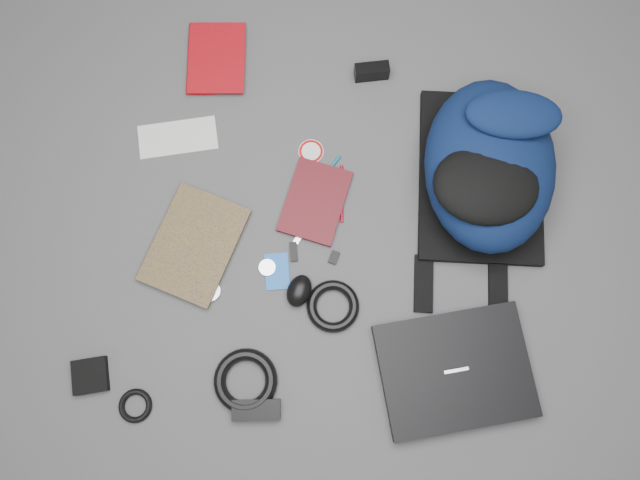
% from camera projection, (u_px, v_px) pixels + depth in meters
% --- Properties ---
extents(ground, '(4.00, 4.00, 0.00)m').
position_uv_depth(ground, '(320.00, 242.00, 1.67)').
color(ground, '#4F4F51').
rests_on(ground, ground).
extents(backpack, '(0.44, 0.57, 0.22)m').
position_uv_depth(backpack, '(490.00, 165.00, 1.60)').
color(backpack, black).
rests_on(backpack, ground).
extents(laptop, '(0.46, 0.41, 0.04)m').
position_uv_depth(laptop, '(455.00, 370.00, 1.58)').
color(laptop, black).
rests_on(laptop, ground).
extents(textbook_red, '(0.21, 0.25, 0.02)m').
position_uv_depth(textbook_red, '(188.00, 59.00, 1.77)').
color(textbook_red, maroon).
rests_on(textbook_red, ground).
extents(comic_book, '(0.25, 0.32, 0.02)m').
position_uv_depth(comic_book, '(159.00, 230.00, 1.67)').
color(comic_book, '#AA8C0C').
rests_on(comic_book, ground).
extents(envelope, '(0.24, 0.17, 0.00)m').
position_uv_depth(envelope, '(178.00, 137.00, 1.73)').
color(envelope, silver).
rests_on(envelope, ground).
extents(dvd_case, '(0.17, 0.23, 0.02)m').
position_uv_depth(dvd_case, '(315.00, 202.00, 1.69)').
color(dvd_case, '#430D11').
rests_on(dvd_case, ground).
extents(compact_camera, '(0.10, 0.06, 0.05)m').
position_uv_depth(compact_camera, '(372.00, 72.00, 1.75)').
color(compact_camera, black).
rests_on(compact_camera, ground).
extents(sticker_disc, '(0.09, 0.09, 0.00)m').
position_uv_depth(sticker_disc, '(311.00, 151.00, 1.72)').
color(sticker_disc, white).
rests_on(sticker_disc, ground).
extents(pen_teal, '(0.07, 0.14, 0.01)m').
position_uv_depth(pen_teal, '(324.00, 177.00, 1.70)').
color(pen_teal, '#0D6479').
rests_on(pen_teal, ground).
extents(pen_red, '(0.04, 0.16, 0.01)m').
position_uv_depth(pen_red, '(342.00, 194.00, 1.69)').
color(pen_red, maroon).
rests_on(pen_red, ground).
extents(id_badge, '(0.09, 0.11, 0.00)m').
position_uv_depth(id_badge, '(277.00, 271.00, 1.65)').
color(id_badge, blue).
rests_on(id_badge, ground).
extents(usb_black, '(0.03, 0.06, 0.01)m').
position_uv_depth(usb_black, '(294.00, 252.00, 1.66)').
color(usb_black, black).
rests_on(usb_black, ground).
extents(usb_silver, '(0.03, 0.04, 0.01)m').
position_uv_depth(usb_silver, '(299.00, 237.00, 1.67)').
color(usb_silver, silver).
rests_on(usb_silver, ground).
extents(key_fob, '(0.03, 0.04, 0.01)m').
position_uv_depth(key_fob, '(334.00, 257.00, 1.66)').
color(key_fob, black).
rests_on(key_fob, ground).
extents(mouse, '(0.07, 0.10, 0.05)m').
position_uv_depth(mouse, '(299.00, 291.00, 1.62)').
color(mouse, black).
rests_on(mouse, ground).
extents(headphone_left, '(0.07, 0.07, 0.01)m').
position_uv_depth(headphone_left, '(210.00, 291.00, 1.63)').
color(headphone_left, '#BCBBBE').
rests_on(headphone_left, ground).
extents(headphone_right, '(0.05, 0.05, 0.01)m').
position_uv_depth(headphone_right, '(267.00, 268.00, 1.65)').
color(headphone_right, silver).
rests_on(headphone_right, ground).
extents(cable_coil, '(0.16, 0.16, 0.03)m').
position_uv_depth(cable_coil, '(333.00, 306.00, 1.62)').
color(cable_coil, black).
rests_on(cable_coil, ground).
extents(power_brick, '(0.13, 0.08, 0.03)m').
position_uv_depth(power_brick, '(256.00, 410.00, 1.56)').
color(power_brick, black).
rests_on(power_brick, ground).
extents(power_cord_coil, '(0.18, 0.18, 0.03)m').
position_uv_depth(power_cord_coil, '(246.00, 381.00, 1.58)').
color(power_cord_coil, black).
rests_on(power_cord_coil, ground).
extents(pouch, '(0.11, 0.11, 0.02)m').
position_uv_depth(pouch, '(90.00, 376.00, 1.58)').
color(pouch, black).
rests_on(pouch, ground).
extents(earbud_coil, '(0.09, 0.09, 0.02)m').
position_uv_depth(earbud_coil, '(135.00, 406.00, 1.57)').
color(earbud_coil, black).
rests_on(earbud_coil, ground).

